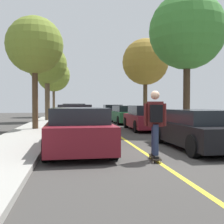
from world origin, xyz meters
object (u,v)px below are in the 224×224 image
Objects in this scene: parked_car_right_near at (145,118)px; street_tree_right_near at (145,62)px; parked_car_left_near at (75,119)px; skateboarder at (155,120)px; street_tree_right_nearest at (187,32)px; street_tree_left_far at (54,75)px; street_tree_left_near at (47,65)px; skateboard at (155,157)px; parked_car_right_far at (126,114)px; parked_car_right_farthest at (113,112)px; street_tree_left_nearest at (35,46)px; parked_car_left_nearest at (78,129)px; parked_car_right_nearest at (198,129)px; parked_car_left_far at (74,114)px.

street_tree_right_near is at bearing 74.91° from parked_car_right_near.
skateboarder reaches higher than parked_car_left_near.
street_tree_left_far is at bearing 114.68° from street_tree_right_nearest.
street_tree_left_near is 17.65m from skateboard.
parked_car_right_far is 0.73× the size of street_tree_left_far.
street_tree_left_near is at bearing 132.26° from street_tree_right_nearest.
parked_car_right_farthest is at bearing 90.00° from parked_car_right_far.
parked_car_left_nearest is at bearing -72.61° from street_tree_left_nearest.
parked_car_right_near is at bearing -105.09° from street_tree_right_near.
parked_car_right_farthest is 20.88m from skateboard.
skateboarder is (4.05, -8.54, -3.52)m from street_tree_left_nearest.
skateboarder is (4.05, -16.58, -3.61)m from street_tree_left_near.
parked_car_left_nearest is 1.08× the size of parked_car_right_farthest.
parked_car_right_nearest is 0.63× the size of street_tree_right_near.
street_tree_right_nearest is (2.11, -0.76, 4.71)m from parked_car_right_near.
parked_car_right_near is 7.21m from street_tree_left_nearest.
parked_car_left_near reaches higher than skateboard.
street_tree_left_near is (-2.11, 14.79, 4.00)m from parked_car_left_nearest.
parked_car_right_farthest is at bearing 90.00° from parked_car_right_near.
parked_car_left_near reaches higher than parked_car_right_nearest.
parked_car_right_far is 1.12× the size of parked_car_right_farthest.
parked_car_left_near is 7.80m from skateboard.
street_tree_right_nearest is (2.11, 5.88, 4.74)m from parked_car_right_nearest.
street_tree_right_nearest is (8.16, -0.94, 0.80)m from street_tree_left_nearest.
parked_car_right_far is 13.92m from skateboard.
street_tree_right_nearest is at bearing 0.34° from parked_car_left_near.
skateboard is (-1.99, -1.69, -0.56)m from parked_car_right_nearest.
street_tree_left_near is at bearing 90.00° from street_tree_left_nearest.
street_tree_right_nearest reaches higher than parked_car_left_near.
skateboard is (-4.11, -7.57, -5.30)m from street_tree_right_nearest.
street_tree_right_near is at bearing 75.75° from skateboarder.
parked_car_left_nearest is at bearing -108.17° from parked_car_right_far.
street_tree_left_near is at bearing -145.10° from parked_car_right_farthest.
skateboarder reaches higher than parked_car_right_far.
street_tree_left_far reaches higher than parked_car_right_farthest.
parked_car_right_nearest is 15.26m from street_tree_right_near.
parked_car_right_farthest is at bearing 84.51° from skateboard.
parked_car_left_far is 0.98× the size of parked_car_right_farthest.
street_tree_right_nearest reaches higher than skateboard.
parked_car_left_far is 0.68× the size of street_tree_left_nearest.
parked_car_left_nearest is 11.52m from parked_car_left_far.
street_tree_right_nearest is at bearing -6.60° from street_tree_left_nearest.
parked_car_right_near is 8.60m from skateboarder.
parked_car_left_nearest is 15.46m from street_tree_left_near.
skateboard is (1.94, -13.29, -0.65)m from parked_car_left_far.
parked_car_left_nearest is at bearing 178.90° from parked_car_right_nearest.
parked_car_left_nearest is 0.72× the size of street_tree_left_near.
street_tree_left_near is (-6.05, -4.22, 4.00)m from parked_car_right_farthest.
skateboarder is (-2.00, -8.36, 0.39)m from parked_car_right_near.
parked_car_right_nearest is (3.94, -11.60, -0.09)m from parked_car_left_far.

